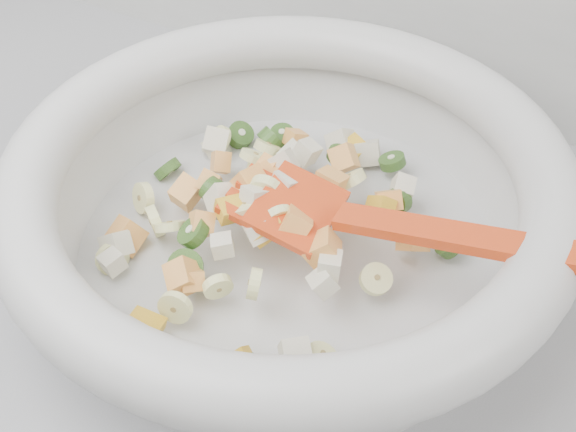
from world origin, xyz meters
The scene contains 1 object.
mixing_bowl centered at (-0.08, 1.46, 0.97)m, with size 0.49×0.44×0.13m.
Camera 1 is at (0.13, 1.09, 1.35)m, focal length 45.00 mm.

